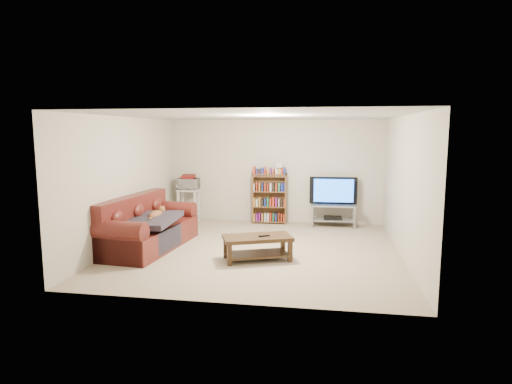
% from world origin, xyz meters
% --- Properties ---
extents(floor, '(5.00, 5.00, 0.00)m').
position_xyz_m(floor, '(0.00, 0.00, 0.00)').
color(floor, tan).
rests_on(floor, ground).
extents(ceiling, '(5.00, 5.00, 0.00)m').
position_xyz_m(ceiling, '(0.00, 0.00, 2.40)').
color(ceiling, white).
rests_on(ceiling, ground).
extents(wall_back, '(5.00, 0.00, 5.00)m').
position_xyz_m(wall_back, '(0.00, 2.50, 1.20)').
color(wall_back, beige).
rests_on(wall_back, ground).
extents(wall_front, '(5.00, 0.00, 5.00)m').
position_xyz_m(wall_front, '(0.00, -2.50, 1.20)').
color(wall_front, beige).
rests_on(wall_front, ground).
extents(wall_left, '(0.00, 5.00, 5.00)m').
position_xyz_m(wall_left, '(-2.50, 0.00, 1.20)').
color(wall_left, beige).
rests_on(wall_left, ground).
extents(wall_right, '(0.00, 5.00, 5.00)m').
position_xyz_m(wall_right, '(2.50, 0.00, 1.20)').
color(wall_right, beige).
rests_on(wall_right, ground).
extents(sofa, '(1.17, 2.32, 0.96)m').
position_xyz_m(sofa, '(-2.07, -0.20, 0.33)').
color(sofa, '#531A15').
rests_on(sofa, floor).
extents(blanket, '(0.88, 1.13, 0.19)m').
position_xyz_m(blanket, '(-1.89, -0.37, 0.56)').
color(blanket, '#2C2832').
rests_on(blanket, sofa).
extents(cat, '(0.30, 0.63, 0.18)m').
position_xyz_m(cat, '(-1.87, -0.17, 0.62)').
color(cat, brown).
rests_on(cat, sofa).
extents(coffee_table, '(1.25, 0.93, 0.41)m').
position_xyz_m(coffee_table, '(0.09, -0.63, 0.28)').
color(coffee_table, '#312011').
rests_on(coffee_table, floor).
extents(remote, '(0.18, 0.14, 0.02)m').
position_xyz_m(remote, '(0.21, -0.64, 0.42)').
color(remote, black).
rests_on(remote, coffee_table).
extents(tv_stand, '(1.00, 0.47, 0.50)m').
position_xyz_m(tv_stand, '(1.37, 2.20, 0.34)').
color(tv_stand, '#999EA3').
rests_on(tv_stand, floor).
extents(television, '(1.07, 0.17, 0.62)m').
position_xyz_m(television, '(1.37, 2.20, 0.81)').
color(television, black).
rests_on(television, tv_stand).
extents(dvd_player, '(0.40, 0.29, 0.06)m').
position_xyz_m(dvd_player, '(1.37, 2.20, 0.19)').
color(dvd_player, black).
rests_on(dvd_player, tv_stand).
extents(bookshelf, '(0.82, 0.29, 1.17)m').
position_xyz_m(bookshelf, '(-0.09, 2.29, 0.60)').
color(bookshelf, brown).
rests_on(bookshelf, floor).
extents(shelf_clutter, '(0.59, 0.21, 0.28)m').
position_xyz_m(shelf_clutter, '(0.00, 2.31, 1.27)').
color(shelf_clutter, silver).
rests_on(shelf_clutter, bookshelf).
extents(microwave_stand, '(0.50, 0.37, 0.78)m').
position_xyz_m(microwave_stand, '(-2.00, 2.14, 0.50)').
color(microwave_stand, silver).
rests_on(microwave_stand, floor).
extents(microwave, '(0.49, 0.35, 0.27)m').
position_xyz_m(microwave, '(-2.00, 2.14, 0.91)').
color(microwave, silver).
rests_on(microwave, microwave_stand).
extents(game_boxes, '(0.29, 0.26, 0.05)m').
position_xyz_m(game_boxes, '(-2.00, 2.14, 1.07)').
color(game_boxes, maroon).
rests_on(game_boxes, microwave).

